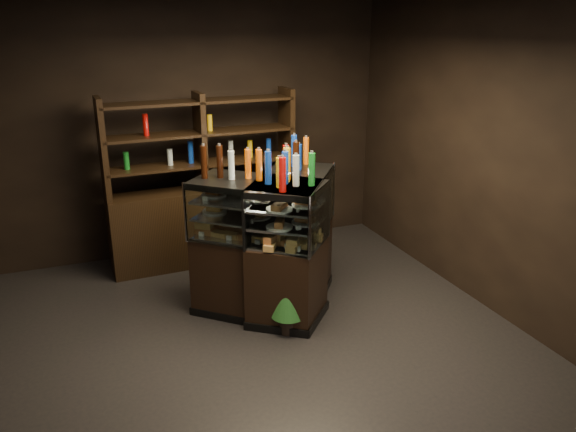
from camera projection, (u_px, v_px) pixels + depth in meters
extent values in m
plane|color=black|center=(247.00, 349.00, 4.95)|extent=(5.00, 5.00, 0.00)
cube|color=black|center=(181.00, 131.00, 6.65)|extent=(5.00, 0.02, 3.00)
cube|color=black|center=(424.00, 347.00, 2.25)|extent=(5.00, 0.02, 3.00)
cube|color=black|center=(495.00, 159.00, 5.31)|extent=(0.02, 5.00, 3.00)
cube|color=black|center=(292.00, 268.00, 5.62)|extent=(1.19, 1.33, 0.79)
cube|color=black|center=(292.00, 300.00, 5.73)|extent=(1.23, 1.37, 0.08)
cube|color=black|center=(292.00, 180.00, 5.31)|extent=(1.19, 1.33, 0.06)
cube|color=silver|center=(292.00, 231.00, 5.48)|extent=(1.12, 1.27, 0.02)
cube|color=silver|center=(292.00, 213.00, 5.42)|extent=(1.12, 1.27, 0.02)
cube|color=silver|center=(292.00, 196.00, 5.37)|extent=(1.12, 1.27, 0.02)
cube|color=white|center=(324.00, 207.00, 5.32)|extent=(0.71, 0.99, 0.56)
cylinder|color=silver|center=(333.00, 189.00, 5.88)|extent=(0.03, 0.03, 0.58)
cylinder|color=silver|center=(309.00, 228.00, 4.77)|extent=(0.03, 0.03, 0.58)
cube|color=black|center=(260.00, 275.00, 5.46)|extent=(1.30, 1.26, 0.79)
cube|color=black|center=(260.00, 308.00, 5.58)|extent=(1.34, 1.29, 0.08)
cube|color=black|center=(258.00, 184.00, 5.16)|extent=(1.30, 1.26, 0.06)
cube|color=silver|center=(259.00, 237.00, 5.33)|extent=(1.23, 1.19, 0.02)
cube|color=silver|center=(258.00, 218.00, 5.27)|extent=(1.23, 1.19, 0.02)
cube|color=silver|center=(258.00, 201.00, 5.21)|extent=(1.23, 1.19, 0.02)
cube|color=white|center=(244.00, 220.00, 4.96)|extent=(0.90, 0.81, 0.56)
cylinder|color=silver|center=(309.00, 228.00, 4.77)|extent=(0.03, 0.03, 0.58)
cylinder|color=silver|center=(185.00, 212.00, 5.17)|extent=(0.03, 0.03, 0.58)
cube|color=#BE7F44|center=(281.00, 246.00, 5.00)|extent=(0.18, 0.20, 0.06)
cube|color=#BE7F44|center=(286.00, 241.00, 5.13)|extent=(0.18, 0.20, 0.06)
cube|color=#BE7F44|center=(289.00, 235.00, 5.26)|extent=(0.18, 0.20, 0.06)
cube|color=#BE7F44|center=(293.00, 230.00, 5.40)|extent=(0.18, 0.20, 0.06)
cube|color=#BE7F44|center=(296.00, 225.00, 5.53)|extent=(0.18, 0.20, 0.06)
cube|color=#BE7F44|center=(300.00, 220.00, 5.66)|extent=(0.18, 0.20, 0.06)
cube|color=#BE7F44|center=(303.00, 215.00, 5.79)|extent=(0.18, 0.20, 0.06)
cube|color=#BE7F44|center=(306.00, 211.00, 5.93)|extent=(0.18, 0.20, 0.06)
cylinder|color=white|center=(280.00, 227.00, 4.99)|extent=(0.24, 0.24, 0.02)
cube|color=#BE7F44|center=(280.00, 223.00, 4.98)|extent=(0.17, 0.19, 0.05)
cylinder|color=white|center=(292.00, 211.00, 5.41)|extent=(0.24, 0.24, 0.02)
cube|color=#BE7F44|center=(292.00, 208.00, 5.40)|extent=(0.17, 0.19, 0.05)
cylinder|color=white|center=(302.00, 197.00, 5.84)|extent=(0.24, 0.24, 0.02)
cube|color=#BE7F44|center=(302.00, 194.00, 5.82)|extent=(0.17, 0.19, 0.05)
cylinder|color=white|center=(279.00, 209.00, 4.94)|extent=(0.24, 0.24, 0.02)
cube|color=#BE7F44|center=(279.00, 205.00, 4.93)|extent=(0.17, 0.19, 0.05)
cylinder|color=white|center=(292.00, 194.00, 5.36)|extent=(0.24, 0.24, 0.02)
cube|color=#BE7F44|center=(292.00, 191.00, 5.35)|extent=(0.17, 0.19, 0.05)
cylinder|color=white|center=(302.00, 182.00, 5.78)|extent=(0.24, 0.24, 0.02)
cube|color=#BE7F44|center=(302.00, 178.00, 5.77)|extent=(0.17, 0.19, 0.05)
cube|color=#BE7F44|center=(210.00, 227.00, 5.45)|extent=(0.19, 0.19, 0.06)
cube|color=#BE7F44|center=(223.00, 229.00, 5.41)|extent=(0.19, 0.19, 0.06)
cube|color=#BE7F44|center=(237.00, 231.00, 5.36)|extent=(0.19, 0.19, 0.06)
cube|color=#BE7F44|center=(250.00, 233.00, 5.31)|extent=(0.19, 0.19, 0.06)
cube|color=#BE7F44|center=(265.00, 235.00, 5.26)|extent=(0.19, 0.19, 0.06)
cube|color=#BE7F44|center=(279.00, 237.00, 5.22)|extent=(0.19, 0.19, 0.06)
cube|color=#BE7F44|center=(294.00, 239.00, 5.17)|extent=(0.19, 0.19, 0.06)
cube|color=#BE7F44|center=(308.00, 241.00, 5.12)|extent=(0.19, 0.19, 0.06)
cylinder|color=white|center=(215.00, 211.00, 5.41)|extent=(0.24, 0.24, 0.02)
cube|color=#BE7F44|center=(215.00, 208.00, 5.40)|extent=(0.18, 0.18, 0.05)
cylinder|color=white|center=(258.00, 217.00, 5.26)|extent=(0.24, 0.24, 0.02)
cube|color=#BE7F44|center=(258.00, 213.00, 5.25)|extent=(0.18, 0.18, 0.05)
cylinder|color=white|center=(305.00, 222.00, 5.11)|extent=(0.24, 0.24, 0.02)
cube|color=#BE7F44|center=(305.00, 219.00, 5.10)|extent=(0.18, 0.18, 0.05)
cylinder|color=white|center=(214.00, 194.00, 5.36)|extent=(0.24, 0.24, 0.02)
cube|color=#BE7F44|center=(214.00, 191.00, 5.34)|extent=(0.18, 0.18, 0.05)
cylinder|color=white|center=(258.00, 200.00, 5.20)|extent=(0.24, 0.24, 0.02)
cube|color=#BE7F44|center=(258.00, 196.00, 5.19)|extent=(0.18, 0.18, 0.05)
cylinder|color=white|center=(305.00, 205.00, 5.05)|extent=(0.24, 0.24, 0.02)
cube|color=#BE7F44|center=(305.00, 201.00, 5.04)|extent=(0.18, 0.18, 0.05)
cylinder|color=#D8590A|center=(278.00, 176.00, 4.79)|extent=(0.06, 0.06, 0.28)
cylinder|color=silver|center=(278.00, 159.00, 4.74)|extent=(0.03, 0.03, 0.02)
cylinder|color=#0F38B2|center=(282.00, 172.00, 4.91)|extent=(0.06, 0.06, 0.28)
cylinder|color=silver|center=(281.00, 155.00, 4.86)|extent=(0.03, 0.03, 0.02)
cylinder|color=#B20C0A|center=(285.00, 169.00, 5.02)|extent=(0.06, 0.06, 0.28)
cylinder|color=silver|center=(285.00, 152.00, 4.97)|extent=(0.03, 0.03, 0.02)
cylinder|color=black|center=(289.00, 165.00, 5.14)|extent=(0.06, 0.06, 0.28)
cylinder|color=silver|center=(289.00, 149.00, 5.09)|extent=(0.03, 0.03, 0.02)
cylinder|color=yellow|center=(292.00, 162.00, 5.26)|extent=(0.06, 0.06, 0.28)
cylinder|color=silver|center=(292.00, 146.00, 5.21)|extent=(0.03, 0.03, 0.02)
cylinder|color=silver|center=(295.00, 159.00, 5.37)|extent=(0.06, 0.06, 0.28)
cylinder|color=silver|center=(295.00, 144.00, 5.32)|extent=(0.03, 0.03, 0.02)
cylinder|color=#147223|center=(298.00, 156.00, 5.49)|extent=(0.06, 0.06, 0.28)
cylinder|color=silver|center=(298.00, 141.00, 5.44)|extent=(0.03, 0.03, 0.02)
cylinder|color=#D8590A|center=(301.00, 153.00, 5.60)|extent=(0.06, 0.06, 0.28)
cylinder|color=silver|center=(301.00, 138.00, 5.55)|extent=(0.03, 0.03, 0.02)
cylinder|color=#0F38B2|center=(304.00, 151.00, 5.72)|extent=(0.06, 0.06, 0.28)
cylinder|color=silver|center=(304.00, 136.00, 5.67)|extent=(0.03, 0.03, 0.02)
cylinder|color=#D8590A|center=(208.00, 162.00, 5.27)|extent=(0.06, 0.06, 0.28)
cylinder|color=silver|center=(207.00, 146.00, 5.22)|extent=(0.03, 0.03, 0.02)
cylinder|color=#0F38B2|center=(220.00, 163.00, 5.23)|extent=(0.06, 0.06, 0.28)
cylinder|color=silver|center=(219.00, 147.00, 5.18)|extent=(0.03, 0.03, 0.02)
cylinder|color=#B20C0A|center=(232.00, 164.00, 5.18)|extent=(0.06, 0.06, 0.28)
cylinder|color=silver|center=(232.00, 148.00, 5.13)|extent=(0.03, 0.03, 0.02)
cylinder|color=black|center=(245.00, 165.00, 5.14)|extent=(0.06, 0.06, 0.28)
cylinder|color=silver|center=(244.00, 149.00, 5.09)|extent=(0.03, 0.03, 0.02)
cylinder|color=yellow|center=(257.00, 166.00, 5.10)|extent=(0.06, 0.06, 0.28)
cylinder|color=silver|center=(257.00, 150.00, 5.05)|extent=(0.03, 0.03, 0.02)
cylinder|color=silver|center=(270.00, 168.00, 5.06)|extent=(0.06, 0.06, 0.28)
cylinder|color=silver|center=(270.00, 151.00, 5.01)|extent=(0.03, 0.03, 0.02)
cylinder|color=#147223|center=(284.00, 169.00, 5.02)|extent=(0.06, 0.06, 0.28)
cylinder|color=silver|center=(283.00, 152.00, 4.97)|extent=(0.03, 0.03, 0.02)
cylinder|color=#D8590A|center=(297.00, 170.00, 4.97)|extent=(0.06, 0.06, 0.28)
cylinder|color=silver|center=(297.00, 154.00, 4.92)|extent=(0.03, 0.03, 0.02)
cylinder|color=#0F38B2|center=(310.00, 171.00, 4.93)|extent=(0.06, 0.06, 0.28)
cylinder|color=silver|center=(311.00, 155.00, 4.88)|extent=(0.03, 0.03, 0.02)
cylinder|color=black|center=(288.00, 323.00, 5.22)|extent=(0.21, 0.21, 0.16)
cone|color=#185425|center=(288.00, 293.00, 5.12)|extent=(0.32, 0.32, 0.45)
cone|color=#185425|center=(288.00, 279.00, 5.07)|extent=(0.25, 0.25, 0.31)
cube|color=black|center=(205.00, 225.00, 6.64)|extent=(2.19, 0.50, 0.90)
cube|color=black|center=(103.00, 150.00, 5.92)|extent=(0.07, 0.38, 1.10)
cube|color=black|center=(200.00, 142.00, 6.31)|extent=(0.07, 0.38, 1.10)
cube|color=black|center=(286.00, 135.00, 6.71)|extent=(0.07, 0.38, 1.10)
cube|color=black|center=(202.00, 163.00, 6.40)|extent=(2.14, 0.46, 0.03)
cube|color=black|center=(200.00, 133.00, 6.28)|extent=(2.14, 0.46, 0.03)
cube|color=black|center=(198.00, 101.00, 6.17)|extent=(2.14, 0.46, 0.03)
cylinder|color=#D8590A|center=(126.00, 159.00, 6.04)|extent=(0.06, 0.06, 0.22)
cylinder|color=#0F38B2|center=(148.00, 157.00, 6.13)|extent=(0.06, 0.06, 0.22)
cylinder|color=#B20C0A|center=(170.00, 155.00, 6.22)|extent=(0.06, 0.06, 0.22)
cylinder|color=black|center=(191.00, 154.00, 6.31)|extent=(0.06, 0.06, 0.22)
cylinder|color=yellow|center=(211.00, 152.00, 6.40)|extent=(0.06, 0.06, 0.22)
cylinder|color=silver|center=(231.00, 150.00, 6.49)|extent=(0.06, 0.06, 0.22)
cylinder|color=#147223|center=(250.00, 148.00, 6.58)|extent=(0.06, 0.06, 0.22)
cylinder|color=#D8590A|center=(269.00, 146.00, 6.67)|extent=(0.06, 0.06, 0.22)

